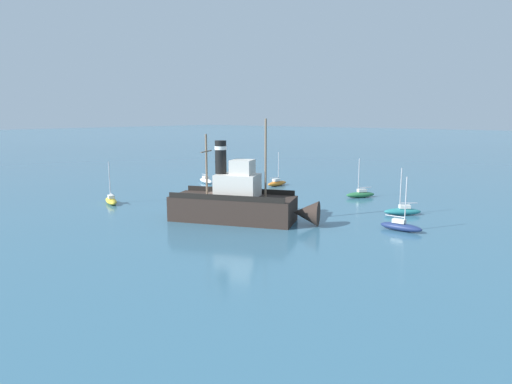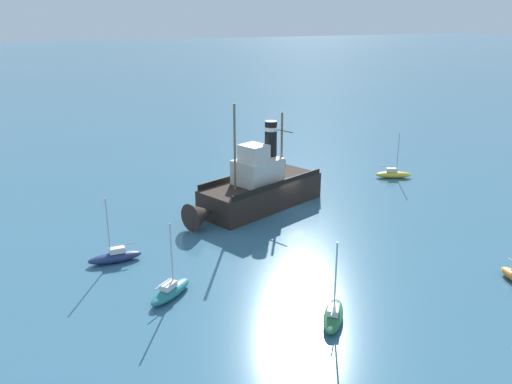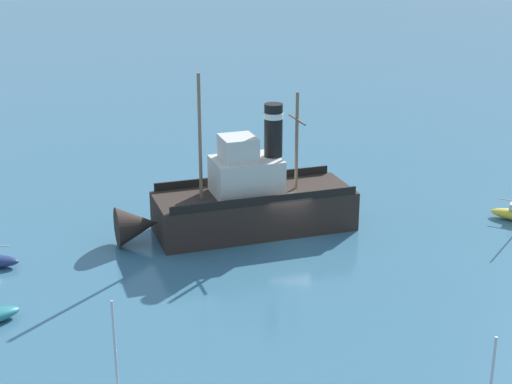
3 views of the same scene
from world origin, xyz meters
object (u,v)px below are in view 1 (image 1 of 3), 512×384
sailboat_navy (401,226)px  sailboat_teal (403,211)px  sailboat_green (360,194)px  sailboat_orange (277,183)px  old_tugboat (239,203)px  sailboat_white (206,180)px  sailboat_yellow (111,200)px

sailboat_navy → sailboat_teal: (-6.48, -2.37, 0.00)m
sailboat_green → sailboat_teal: bearing=50.7°
sailboat_navy → sailboat_orange: bearing=-120.3°
sailboat_orange → sailboat_green: (1.07, 13.76, 0.00)m
old_tugboat → sailboat_navy: 15.18m
sailboat_navy → sailboat_green: 16.60m
sailboat_green → sailboat_white: bearing=-81.4°
old_tugboat → sailboat_teal: size_ratio=2.98×
sailboat_yellow → sailboat_white: bearing=-170.9°
sailboat_white → sailboat_green: 23.95m
sailboat_white → sailboat_navy: same height
old_tugboat → sailboat_white: (-15.63, -20.24, -1.40)m
sailboat_white → sailboat_yellow: bearing=9.1°
sailboat_white → sailboat_yellow: same height
sailboat_green → sailboat_navy: bearing=38.5°
sailboat_orange → sailboat_navy: (14.06, 24.10, 0.00)m
sailboat_white → sailboat_yellow: (18.47, 2.98, 0.00)m
sailboat_yellow → sailboat_navy: size_ratio=1.00×
sailboat_white → sailboat_teal: same height
sailboat_yellow → sailboat_orange: (-23.14, 6.94, 0.00)m
sailboat_orange → sailboat_green: size_ratio=1.00×
old_tugboat → sailboat_yellow: bearing=-80.6°
sailboat_navy → sailboat_white: bearing=-105.4°
sailboat_green → sailboat_teal: size_ratio=1.00×
sailboat_white → sailboat_green: (-3.60, 23.67, 0.00)m
sailboat_yellow → sailboat_orange: same height
old_tugboat → sailboat_navy: (-6.24, 13.77, -1.40)m
sailboat_yellow → sailboat_teal: same height
sailboat_white → sailboat_navy: size_ratio=1.00×
sailboat_yellow → sailboat_green: size_ratio=1.00×
sailboat_navy → sailboat_teal: size_ratio=1.00×
sailboat_yellow → sailboat_teal: bearing=118.5°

